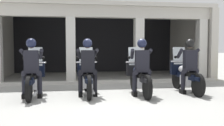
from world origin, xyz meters
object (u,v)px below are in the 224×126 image
motorcycle_center_right (139,77)px  police_officer_center_left (88,62)px  police_officer_far_left (32,63)px  police_officer_far_right (190,61)px  police_officer_center_right (142,62)px  motorcycle_far_right (185,75)px  motorcycle_far_left (34,78)px  motorcycle_center_left (87,77)px

motorcycle_center_right → police_officer_center_left: bearing=-174.1°
police_officer_far_left → police_officer_center_left: (1.48, -0.00, 0.00)m
motorcycle_center_right → police_officer_far_right: (1.47, -0.15, 0.44)m
police_officer_center_right → motorcycle_far_right: bearing=17.8°
police_officer_far_right → police_officer_center_right: bearing=-166.0°
police_officer_center_left → police_officer_far_right: size_ratio=1.00×
motorcycle_center_right → police_officer_far_left: bearing=-176.2°
motorcycle_far_left → police_officer_far_right: 4.46m
motorcycle_center_left → police_officer_center_left: 0.52m
police_officer_center_left → police_officer_center_right: size_ratio=1.00×
police_officer_far_right → police_officer_center_left: bearing=-172.1°
police_officer_center_left → motorcycle_far_right: size_ratio=0.78×
police_officer_center_left → motorcycle_far_right: bearing=10.3°
police_officer_center_right → motorcycle_far_right: size_ratio=0.78×
motorcycle_far_left → motorcycle_far_right: bearing=6.7°
police_officer_far_right → motorcycle_far_right: bearing=98.4°
police_officer_center_left → police_officer_far_right: bearing=4.8°
police_officer_center_left → police_officer_center_right: same height
motorcycle_center_left → motorcycle_center_right: (1.48, -0.18, 0.00)m
motorcycle_center_left → police_officer_center_right: 1.61m
motorcycle_far_left → police_officer_center_left: 1.56m
motorcycle_center_left → police_officer_far_right: (2.95, -0.33, 0.44)m
motorcycle_far_right → police_officer_far_right: bearing=-81.6°
motorcycle_center_left → motorcycle_far_right: (2.95, -0.04, 0.00)m
motorcycle_far_right → police_officer_center_right: bearing=-155.4°
motorcycle_far_left → motorcycle_center_left: size_ratio=1.00×
motorcycle_far_left → police_officer_center_right: 3.02m
motorcycle_center_right → police_officer_center_right: size_ratio=1.29×
motorcycle_center_right → police_officer_center_right: 0.52m
motorcycle_far_left → police_officer_center_right: size_ratio=1.29×
police_officer_far_left → motorcycle_far_right: (4.43, 0.24, -0.44)m
motorcycle_far_right → motorcycle_center_right: bearing=-166.0°
police_officer_far_left → police_officer_center_right: 2.96m
police_officer_far_left → motorcycle_center_left: police_officer_far_left is taller
police_officer_center_left → police_officer_far_right: same height
motorcycle_far_left → motorcycle_center_left: bearing=7.2°
motorcycle_far_left → motorcycle_far_right: size_ratio=1.00×
police_officer_center_left → motorcycle_far_right: police_officer_center_left is taller
motorcycle_center_left → police_officer_center_right: bearing=-11.8°
motorcycle_center_right → police_officer_center_right: bearing=-88.4°
motorcycle_far_right → police_officer_far_left: bearing=-168.2°
police_officer_center_right → police_officer_far_right: 1.48m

